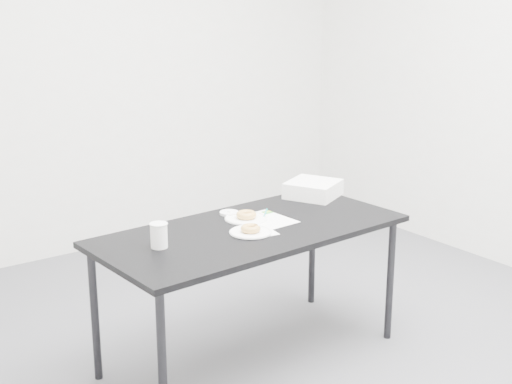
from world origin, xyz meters
TOP-DOWN VIEW (x-y plane):
  - floor at (0.00, 0.00)m, footprint 4.00×4.00m
  - wall_back at (0.00, 2.00)m, footprint 4.00×0.02m
  - table at (-0.15, 0.02)m, footprint 1.55×0.79m
  - scorecard at (-0.01, 0.08)m, footprint 0.23×0.29m
  - logo_patch at (0.07, 0.18)m, footprint 0.05×0.05m
  - pen at (0.05, 0.17)m, footprint 0.09×0.10m
  - napkin at (-0.15, -0.06)m, footprint 0.16×0.16m
  - plate_near at (-0.19, -0.04)m, footprint 0.20×0.20m
  - donut_near at (-0.19, -0.04)m, footprint 0.12×0.12m
  - plate_far at (-0.08, 0.15)m, footprint 0.22×0.22m
  - donut_far at (-0.08, 0.15)m, footprint 0.13×0.13m
  - coffee_cup at (-0.64, 0.04)m, footprint 0.08×0.08m
  - cup_lid at (-0.11, 0.27)m, footprint 0.10×0.10m
  - bakery_box at (0.46, 0.27)m, footprint 0.35×0.35m

SIDE VIEW (x-z plane):
  - floor at x=0.00m, z-range 0.00..0.00m
  - table at x=-0.15m, z-range 0.29..0.98m
  - scorecard at x=-0.01m, z-range 0.69..0.69m
  - napkin at x=-0.15m, z-range 0.69..0.69m
  - plate_far at x=-0.08m, z-range 0.69..0.70m
  - logo_patch at x=0.07m, z-range 0.69..0.70m
  - plate_near at x=-0.19m, z-range 0.69..0.70m
  - pen at x=0.05m, z-range 0.69..0.70m
  - cup_lid at x=-0.11m, z-range 0.69..0.70m
  - donut_far at x=-0.08m, z-range 0.70..0.73m
  - donut_near at x=-0.19m, z-range 0.70..0.73m
  - bakery_box at x=0.46m, z-range 0.69..0.78m
  - coffee_cup at x=-0.64m, z-range 0.69..0.81m
  - wall_back at x=0.00m, z-range 0.00..2.70m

